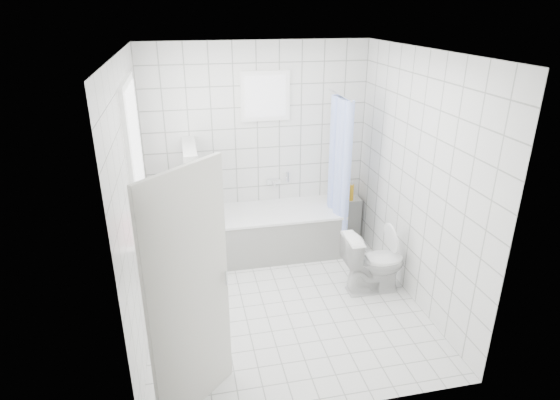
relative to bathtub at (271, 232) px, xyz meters
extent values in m
plane|color=white|center=(-0.09, -1.12, -0.29)|extent=(3.00, 3.00, 0.00)
plane|color=white|center=(-0.09, -1.12, 2.31)|extent=(3.00, 3.00, 0.00)
cube|color=white|center=(-0.09, 0.38, 1.01)|extent=(2.80, 0.02, 2.60)
cube|color=white|center=(-0.09, -2.62, 1.01)|extent=(2.80, 0.02, 2.60)
cube|color=white|center=(-1.49, -1.12, 1.01)|extent=(0.02, 3.00, 2.60)
cube|color=white|center=(1.31, -1.12, 1.01)|extent=(0.02, 3.00, 2.60)
cube|color=white|center=(-1.45, -0.82, 1.31)|extent=(0.01, 0.90, 1.40)
cube|color=white|center=(0.01, 0.33, 1.66)|extent=(0.50, 0.01, 0.50)
cube|color=white|center=(-1.40, -0.82, 0.57)|extent=(0.18, 1.02, 0.08)
cube|color=silver|center=(-1.05, -2.33, 0.71)|extent=(0.60, 0.58, 2.00)
cube|color=white|center=(0.00, 0.00, -0.02)|extent=(1.75, 0.75, 0.55)
cube|color=white|center=(0.00, 0.00, 0.27)|extent=(1.77, 0.77, 0.03)
cube|color=white|center=(-0.95, -0.05, 0.46)|extent=(0.15, 0.85, 1.50)
cube|color=white|center=(1.08, 0.26, -0.02)|extent=(0.40, 0.24, 0.55)
imported|color=white|center=(0.94, -1.10, 0.06)|extent=(0.69, 0.39, 0.70)
cylinder|color=silver|center=(0.82, -0.02, 1.71)|extent=(0.02, 0.80, 0.02)
cube|color=silver|center=(0.10, 0.34, 0.56)|extent=(0.18, 0.06, 0.06)
imported|color=#C26199|center=(-1.39, -0.50, 0.72)|extent=(0.12, 0.12, 0.21)
imported|color=white|center=(-1.39, -0.70, 0.76)|extent=(0.14, 0.14, 0.31)
imported|color=silver|center=(-1.39, -0.86, 0.69)|extent=(0.17, 0.17, 0.16)
imported|color=#E85A76|center=(-1.39, -1.17, 0.76)|extent=(0.12, 0.12, 0.31)
cylinder|color=#F0A719|center=(1.13, 0.19, 0.37)|extent=(0.06, 0.06, 0.22)
cylinder|color=red|center=(1.04, 0.28, 0.38)|extent=(0.06, 0.06, 0.25)
cylinder|color=green|center=(1.00, 0.17, 0.38)|extent=(0.06, 0.06, 0.24)
camera|label=1|loc=(-1.01, -5.27, 2.68)|focal=30.00mm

